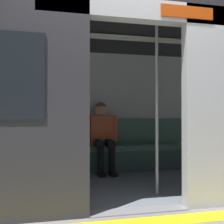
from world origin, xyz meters
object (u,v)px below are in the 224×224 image
(bench_seat, at_px, (98,152))
(person_seated, at_px, (102,132))
(book, at_px, (119,144))
(handbag, at_px, (77,141))
(grab_pole_door, at_px, (87,108))
(grab_pole_far, at_px, (157,108))
(train_car, at_px, (107,78))

(bench_seat, relative_size, person_seated, 2.63)
(bench_seat, height_order, book, book)
(person_seated, distance_m, handbag, 0.44)
(book, relative_size, grab_pole_door, 0.11)
(person_seated, distance_m, grab_pole_far, 1.56)
(train_car, bearing_deg, grab_pole_door, 60.93)
(bench_seat, relative_size, book, 13.86)
(book, distance_m, grab_pole_door, 1.91)
(grab_pole_far, bearing_deg, bench_seat, -74.38)
(handbag, bearing_deg, train_car, 106.34)
(grab_pole_far, bearing_deg, grab_pole_door, 5.13)
(handbag, distance_m, grab_pole_door, 1.71)
(handbag, bearing_deg, person_seated, 168.90)
(person_seated, height_order, grab_pole_door, grab_pole_door)
(handbag, bearing_deg, grab_pole_door, 87.34)
(bench_seat, xyz_separation_m, handbag, (0.35, -0.03, 0.19))
(bench_seat, xyz_separation_m, book, (-0.38, -0.03, 0.11))
(bench_seat, distance_m, person_seated, 0.33)
(train_car, relative_size, bench_seat, 2.10)
(handbag, xyz_separation_m, grab_pole_far, (-0.78, 1.56, 0.50))
(book, bearing_deg, person_seated, 47.98)
(bench_seat, relative_size, grab_pole_far, 1.50)
(bench_seat, height_order, grab_pole_door, grab_pole_door)
(handbag, relative_size, book, 1.18)
(person_seated, height_order, grab_pole_far, grab_pole_far)
(handbag, xyz_separation_m, grab_pole_door, (0.08, 1.63, 0.50))
(grab_pole_door, bearing_deg, book, -116.23)
(grab_pole_far, bearing_deg, train_car, -49.54)
(person_seated, bearing_deg, book, -165.23)
(handbag, xyz_separation_m, book, (-0.73, -0.00, -0.07))
(train_car, distance_m, person_seated, 1.20)
(train_car, height_order, person_seated, train_car)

